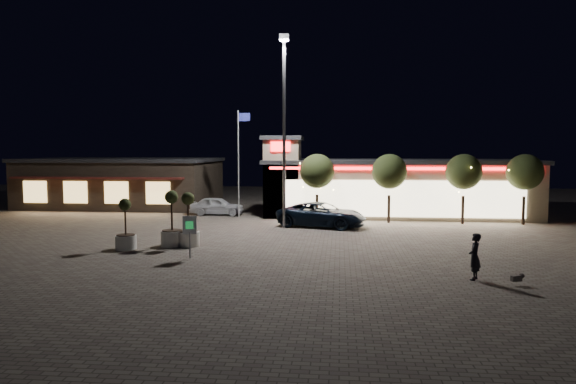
# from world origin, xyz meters

# --- Properties ---
(ground) EXTENTS (90.00, 90.00, 0.00)m
(ground) POSITION_xyz_m (0.00, 0.00, 0.00)
(ground) COLOR #6E6559
(ground) RESTS_ON ground
(retail_building) EXTENTS (20.40, 8.40, 6.10)m
(retail_building) POSITION_xyz_m (9.51, 15.82, 2.21)
(retail_building) COLOR tan
(retail_building) RESTS_ON ground
(restaurant_building) EXTENTS (16.40, 11.00, 4.30)m
(restaurant_building) POSITION_xyz_m (-14.00, 19.97, 2.16)
(restaurant_building) COLOR #382D23
(restaurant_building) RESTS_ON ground
(floodlight_pole) EXTENTS (0.60, 0.40, 12.38)m
(floodlight_pole) POSITION_xyz_m (2.00, 8.00, 7.02)
(floodlight_pole) COLOR gray
(floodlight_pole) RESTS_ON ground
(flagpole) EXTENTS (0.95, 0.10, 8.00)m
(flagpole) POSITION_xyz_m (-1.90, 13.00, 4.74)
(flagpole) COLOR white
(flagpole) RESTS_ON ground
(string_tree_a) EXTENTS (2.42, 2.42, 4.79)m
(string_tree_a) POSITION_xyz_m (4.00, 11.00, 3.56)
(string_tree_a) COLOR #332319
(string_tree_a) RESTS_ON ground
(string_tree_b) EXTENTS (2.42, 2.42, 4.79)m
(string_tree_b) POSITION_xyz_m (9.00, 11.00, 3.56)
(string_tree_b) COLOR #332319
(string_tree_b) RESTS_ON ground
(string_tree_c) EXTENTS (2.42, 2.42, 4.79)m
(string_tree_c) POSITION_xyz_m (14.00, 11.00, 3.56)
(string_tree_c) COLOR #332319
(string_tree_c) RESTS_ON ground
(string_tree_d) EXTENTS (2.42, 2.42, 4.79)m
(string_tree_d) POSITION_xyz_m (18.00, 11.00, 3.56)
(string_tree_d) COLOR #332319
(string_tree_d) RESTS_ON ground
(pickup_truck) EXTENTS (6.33, 4.15, 1.62)m
(pickup_truck) POSITION_xyz_m (4.43, 8.65, 0.81)
(pickup_truck) COLOR black
(pickup_truck) RESTS_ON ground
(white_sedan) EXTENTS (4.23, 1.81, 1.42)m
(white_sedan) POSITION_xyz_m (-3.92, 13.98, 0.71)
(white_sedan) COLOR silver
(white_sedan) RESTS_ON ground
(pedestrian) EXTENTS (0.68, 0.79, 1.84)m
(pedestrian) POSITION_xyz_m (10.86, -4.61, 0.92)
(pedestrian) COLOR black
(pedestrian) RESTS_ON ground
(dog) EXTENTS (0.54, 0.34, 0.29)m
(dog) POSITION_xyz_m (12.30, -5.25, 0.29)
(dog) COLOR #59514C
(dog) RESTS_ON ground
(planter_left) EXTENTS (1.20, 1.20, 2.95)m
(planter_left) POSITION_xyz_m (-3.20, 1.09, 0.91)
(planter_left) COLOR white
(planter_left) RESTS_ON ground
(planter_mid) EXTENTS (1.06, 1.06, 2.61)m
(planter_mid) POSITION_xyz_m (-5.28, -0.01, 0.81)
(planter_mid) COLOR white
(planter_mid) RESTS_ON ground
(planter_right) EXTENTS (1.16, 1.16, 2.86)m
(planter_right) POSITION_xyz_m (-2.32, 1.11, 0.88)
(planter_right) COLOR white
(planter_right) RESTS_ON ground
(valet_sign) EXTENTS (0.66, 0.16, 1.99)m
(valet_sign) POSITION_xyz_m (-1.38, -1.80, 1.40)
(valet_sign) COLOR gray
(valet_sign) RESTS_ON ground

